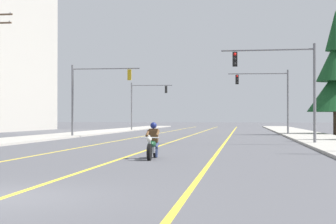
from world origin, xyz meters
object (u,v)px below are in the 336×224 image
motorcycle_with_rider (153,144)px  traffic_signal_mid_right (270,91)px  conifer_tree_right_verge_far (336,78)px  traffic_signal_near_left (92,88)px  traffic_signal_mid_left (143,99)px  traffic_signal_near_right (286,77)px

motorcycle_with_rider → traffic_signal_mid_right: size_ratio=0.35×
conifer_tree_right_verge_far → traffic_signal_mid_right: bearing=-161.1°
traffic_signal_near_left → conifer_tree_right_verge_far: size_ratio=0.51×
motorcycle_with_rider → traffic_signal_mid_right: 32.03m
traffic_signal_mid_left → conifer_tree_right_verge_far: 26.14m
traffic_signal_mid_right → traffic_signal_mid_left: size_ratio=1.00×
traffic_signal_near_left → conifer_tree_right_verge_far: conifer_tree_right_verge_far is taller
motorcycle_with_rider → traffic_signal_near_left: size_ratio=0.35×
motorcycle_with_rider → traffic_signal_mid_left: bearing=100.7°
traffic_signal_near_left → traffic_signal_mid_right: size_ratio=1.00×
motorcycle_with_rider → traffic_signal_near_left: 26.07m
conifer_tree_right_verge_far → traffic_signal_mid_left: bearing=145.8°
traffic_signal_mid_right → conifer_tree_right_verge_far: 6.87m
traffic_signal_near_left → traffic_signal_mid_left: size_ratio=1.00×
traffic_signal_mid_left → conifer_tree_right_verge_far: bearing=-34.2°
traffic_signal_near_left → traffic_signal_mid_left: 23.96m
motorcycle_with_rider → traffic_signal_near_right: traffic_signal_near_right is taller
traffic_signal_near_right → traffic_signal_near_left: 19.09m
motorcycle_with_rider → traffic_signal_near_right: size_ratio=0.35×
traffic_signal_near_right → traffic_signal_near_left: same height
motorcycle_with_rider → traffic_signal_near_right: 14.74m
motorcycle_with_rider → traffic_signal_mid_left: traffic_signal_mid_left is taller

